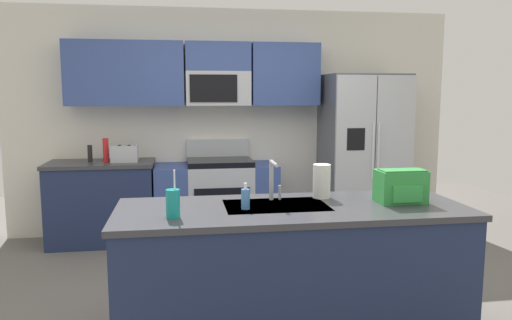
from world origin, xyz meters
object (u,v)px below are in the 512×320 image
(toaster, at_px, (125,154))
(drink_cup_teal, at_px, (173,203))
(backpack, at_px, (401,186))
(range_oven, at_px, (217,199))
(paper_towel_roll, at_px, (322,181))
(soap_dispenser, at_px, (245,199))
(sink_faucet, at_px, (273,177))
(bottle_red, at_px, (106,150))
(refrigerator, at_px, (363,155))
(pepper_mill, at_px, (90,154))

(toaster, height_order, drink_cup_teal, drink_cup_teal)
(backpack, bearing_deg, range_oven, 114.35)
(toaster, bearing_deg, paper_towel_roll, -52.92)
(soap_dispenser, bearing_deg, backpack, 1.45)
(sink_faucet, distance_m, paper_towel_roll, 0.36)
(toaster, height_order, soap_dispenser, toaster)
(range_oven, xyz_separation_m, paper_towel_roll, (0.59, -2.15, 0.58))
(range_oven, xyz_separation_m, toaster, (-0.99, -0.05, 0.55))
(bottle_red, distance_m, soap_dispenser, 2.66)
(refrigerator, height_order, toaster, refrigerator)
(sink_faucet, xyz_separation_m, drink_cup_teal, (-0.68, -0.37, -0.08))
(range_oven, relative_size, toaster, 4.86)
(toaster, bearing_deg, sink_faucet, -60.15)
(toaster, relative_size, soap_dispenser, 1.65)
(pepper_mill, distance_m, sink_faucet, 2.70)
(paper_towel_roll, bearing_deg, toaster, 127.08)
(refrigerator, distance_m, sink_faucet, 2.58)
(paper_towel_roll, bearing_deg, sink_faucet, -173.95)
(paper_towel_roll, bearing_deg, refrigerator, 62.01)
(refrigerator, relative_size, paper_towel_roll, 7.71)
(pepper_mill, distance_m, bottle_red, 0.18)
(pepper_mill, relative_size, sink_faucet, 0.65)
(pepper_mill, xyz_separation_m, paper_towel_roll, (1.95, -2.15, 0.03))
(drink_cup_teal, distance_m, paper_towel_roll, 1.12)
(pepper_mill, height_order, bottle_red, bottle_red)
(pepper_mill, xyz_separation_m, bottle_red, (0.17, -0.03, 0.04))
(range_oven, relative_size, pepper_mill, 7.41)
(pepper_mill, distance_m, drink_cup_teal, 2.72)
(pepper_mill, bearing_deg, paper_towel_roll, -47.71)
(toaster, distance_m, sink_faucet, 2.46)
(range_oven, bearing_deg, drink_cup_teal, -99.85)
(refrigerator, bearing_deg, range_oven, 177.57)
(backpack, bearing_deg, soap_dispenser, -178.55)
(bottle_red, height_order, drink_cup_teal, drink_cup_teal)
(sink_faucet, xyz_separation_m, backpack, (0.85, -0.19, -0.05))
(sink_faucet, bearing_deg, toaster, 119.85)
(soap_dispenser, distance_m, paper_towel_roll, 0.64)
(refrigerator, xyz_separation_m, bottle_red, (-2.88, 0.03, 0.10))
(bottle_red, distance_m, drink_cup_teal, 2.63)
(soap_dispenser, bearing_deg, paper_towel_roll, 24.10)
(drink_cup_teal, bearing_deg, bottle_red, 106.43)
(range_oven, bearing_deg, sink_faucet, -83.95)
(sink_faucet, bearing_deg, range_oven, 96.05)
(bottle_red, relative_size, sink_faucet, 0.92)
(sink_faucet, distance_m, drink_cup_teal, 0.78)
(bottle_red, height_order, soap_dispenser, bottle_red)
(toaster, height_order, paper_towel_roll, paper_towel_roll)
(soap_dispenser, relative_size, backpack, 0.53)
(bottle_red, bearing_deg, drink_cup_teal, -73.57)
(range_oven, height_order, pepper_mill, range_oven)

